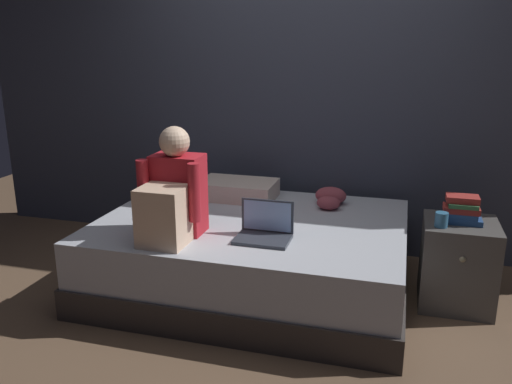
{
  "coord_description": "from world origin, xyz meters",
  "views": [
    {
      "loc": [
        0.72,
        -2.83,
        1.61
      ],
      "look_at": [
        -0.12,
        0.1,
        0.74
      ],
      "focal_mm": 36.9,
      "sensor_mm": 36.0,
      "label": 1
    }
  ],
  "objects_px": {
    "bed": "(252,254)",
    "clothes_pile": "(330,198)",
    "mug": "(441,220)",
    "laptop": "(265,230)",
    "book_stack": "(463,210)",
    "pillow": "(238,189)",
    "person_sitting": "(172,196)",
    "nightstand": "(457,264)"
  },
  "relations": [
    {
      "from": "mug",
      "to": "laptop",
      "type": "bearing_deg",
      "value": -162.09
    },
    {
      "from": "book_stack",
      "to": "clothes_pile",
      "type": "relative_size",
      "value": 0.77
    },
    {
      "from": "mug",
      "to": "bed",
      "type": "bearing_deg",
      "value": -179.26
    },
    {
      "from": "nightstand",
      "to": "clothes_pile",
      "type": "height_order",
      "value": "clothes_pile"
    },
    {
      "from": "book_stack",
      "to": "pillow",
      "type": "bearing_deg",
      "value": 168.39
    },
    {
      "from": "pillow",
      "to": "mug",
      "type": "height_order",
      "value": "mug"
    },
    {
      "from": "laptop",
      "to": "mug",
      "type": "bearing_deg",
      "value": 17.91
    },
    {
      "from": "pillow",
      "to": "mug",
      "type": "xyz_separation_m",
      "value": [
        1.41,
        -0.43,
        0.04
      ]
    },
    {
      "from": "person_sitting",
      "to": "book_stack",
      "type": "bearing_deg",
      "value": 18.64
    },
    {
      "from": "pillow",
      "to": "mug",
      "type": "relative_size",
      "value": 6.22
    },
    {
      "from": "nightstand",
      "to": "clothes_pile",
      "type": "bearing_deg",
      "value": 159.56
    },
    {
      "from": "nightstand",
      "to": "bed",
      "type": "bearing_deg",
      "value": -174.07
    },
    {
      "from": "bed",
      "to": "person_sitting",
      "type": "distance_m",
      "value": 0.75
    },
    {
      "from": "book_stack",
      "to": "clothes_pile",
      "type": "distance_m",
      "value": 0.91
    },
    {
      "from": "book_stack",
      "to": "mug",
      "type": "xyz_separation_m",
      "value": [
        -0.12,
        -0.12,
        -0.04
      ]
    },
    {
      "from": "clothes_pile",
      "to": "laptop",
      "type": "bearing_deg",
      "value": -110.07
    },
    {
      "from": "pillow",
      "to": "book_stack",
      "type": "height_order",
      "value": "book_stack"
    },
    {
      "from": "bed",
      "to": "book_stack",
      "type": "distance_m",
      "value": 1.36
    },
    {
      "from": "mug",
      "to": "clothes_pile",
      "type": "height_order",
      "value": "mug"
    },
    {
      "from": "nightstand",
      "to": "laptop",
      "type": "height_order",
      "value": "laptop"
    },
    {
      "from": "mug",
      "to": "pillow",
      "type": "bearing_deg",
      "value": 162.89
    },
    {
      "from": "book_stack",
      "to": "clothes_pile",
      "type": "xyz_separation_m",
      "value": [
        -0.85,
        0.32,
        -0.08
      ]
    },
    {
      "from": "bed",
      "to": "pillow",
      "type": "bearing_deg",
      "value": 118.34
    },
    {
      "from": "bed",
      "to": "pillow",
      "type": "relative_size",
      "value": 3.57
    },
    {
      "from": "nightstand",
      "to": "pillow",
      "type": "distance_m",
      "value": 1.6
    },
    {
      "from": "person_sitting",
      "to": "nightstand",
      "type": "bearing_deg",
      "value": 18.6
    },
    {
      "from": "bed",
      "to": "clothes_pile",
      "type": "height_order",
      "value": "clothes_pile"
    },
    {
      "from": "nightstand",
      "to": "book_stack",
      "type": "xyz_separation_m",
      "value": [
        -0.01,
        -0.0,
        0.35
      ]
    },
    {
      "from": "laptop",
      "to": "pillow",
      "type": "height_order",
      "value": "laptop"
    },
    {
      "from": "bed",
      "to": "person_sitting",
      "type": "bearing_deg",
      "value": -130.48
    },
    {
      "from": "person_sitting",
      "to": "pillow",
      "type": "distance_m",
      "value": 0.9
    },
    {
      "from": "bed",
      "to": "book_stack",
      "type": "bearing_deg",
      "value": 5.92
    },
    {
      "from": "clothes_pile",
      "to": "mug",
      "type": "bearing_deg",
      "value": -31.18
    },
    {
      "from": "book_stack",
      "to": "clothes_pile",
      "type": "height_order",
      "value": "book_stack"
    },
    {
      "from": "person_sitting",
      "to": "mug",
      "type": "relative_size",
      "value": 7.28
    },
    {
      "from": "clothes_pile",
      "to": "bed",
      "type": "bearing_deg",
      "value": -134.49
    },
    {
      "from": "person_sitting",
      "to": "mug",
      "type": "xyz_separation_m",
      "value": [
        1.53,
        0.44,
        -0.15
      ]
    },
    {
      "from": "book_stack",
      "to": "mug",
      "type": "bearing_deg",
      "value": -136.23
    },
    {
      "from": "nightstand",
      "to": "person_sitting",
      "type": "bearing_deg",
      "value": -161.4
    },
    {
      "from": "laptop",
      "to": "mug",
      "type": "distance_m",
      "value": 1.06
    },
    {
      "from": "person_sitting",
      "to": "clothes_pile",
      "type": "height_order",
      "value": "person_sitting"
    },
    {
      "from": "laptop",
      "to": "pillow",
      "type": "distance_m",
      "value": 0.86
    }
  ]
}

